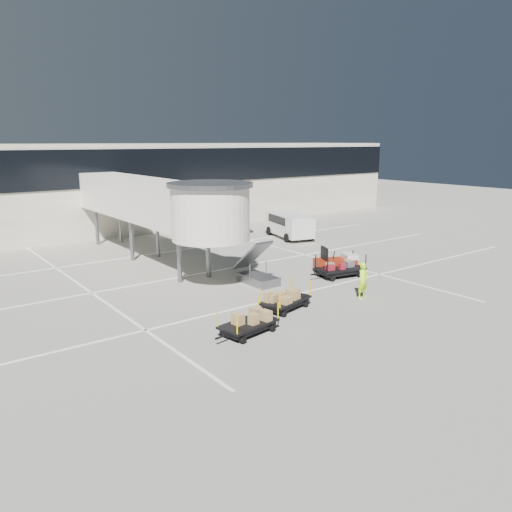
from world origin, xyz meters
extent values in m
plane|color=#9D998C|center=(0.00, 0.00, 0.00)|extent=(140.00, 140.00, 0.00)
cube|color=white|center=(0.00, 2.00, 0.01)|extent=(40.00, 0.15, 0.02)
cube|color=white|center=(0.00, 9.00, 0.01)|extent=(40.00, 0.15, 0.02)
cube|color=white|center=(0.00, 16.00, 0.01)|extent=(40.00, 0.15, 0.02)
cube|color=white|center=(6.00, 10.00, 0.01)|extent=(0.15, 30.00, 0.02)
cube|color=white|center=(-10.00, 10.00, 0.01)|extent=(0.15, 30.00, 0.02)
cube|color=white|center=(0.00, 30.00, 4.00)|extent=(64.00, 12.00, 8.00)
cube|color=black|center=(0.00, 23.95, 6.00)|extent=(64.00, 0.12, 3.20)
cube|color=white|center=(-4.00, 15.00, 4.30)|extent=(3.00, 18.00, 2.80)
cylinder|color=white|center=(-4.00, 6.00, 4.30)|extent=(4.40, 4.40, 3.00)
cylinder|color=slate|center=(-4.00, 6.00, 5.90)|extent=(4.80, 4.80, 0.25)
cylinder|color=slate|center=(-5.00, 8.00, 1.45)|extent=(0.28, 0.28, 2.90)
cylinder|color=slate|center=(-3.00, 8.00, 1.45)|extent=(0.28, 0.28, 2.90)
cylinder|color=slate|center=(-5.00, 15.00, 1.45)|extent=(0.28, 0.28, 2.90)
cylinder|color=slate|center=(-3.00, 15.00, 1.45)|extent=(0.28, 0.28, 2.90)
cylinder|color=slate|center=(-5.00, 22.00, 1.45)|extent=(0.28, 0.28, 2.90)
cylinder|color=slate|center=(-3.00, 22.00, 1.45)|extent=(0.28, 0.28, 2.90)
cube|color=slate|center=(-1.40, 5.00, 0.25)|extent=(1.40, 2.60, 0.50)
cube|color=slate|center=(-1.40, 5.60, 1.60)|extent=(1.20, 2.60, 2.06)
cube|color=slate|center=(-1.40, 7.00, 2.85)|extent=(1.40, 1.20, 0.12)
cube|color=maroon|center=(4.02, 3.97, 0.59)|extent=(2.87, 2.21, 0.65)
cube|color=silver|center=(4.90, 3.57, 1.02)|extent=(1.18, 1.39, 0.38)
cube|color=black|center=(3.33, 4.29, 1.24)|extent=(0.57, 1.03, 0.97)
cylinder|color=black|center=(2.94, 3.70, 0.34)|extent=(0.74, 0.53, 0.69)
cylinder|color=black|center=(3.53, 4.97, 0.34)|extent=(0.74, 0.53, 0.69)
cylinder|color=black|center=(4.51, 2.98, 0.34)|extent=(0.74, 0.53, 0.69)
cylinder|color=black|center=(5.09, 4.25, 0.34)|extent=(0.74, 0.53, 0.69)
cube|color=black|center=(3.57, 3.08, 0.54)|extent=(3.18, 2.00, 0.12)
cube|color=black|center=(3.57, 3.08, 0.36)|extent=(2.84, 1.73, 0.25)
cube|color=black|center=(1.78, 3.42, 0.39)|extent=(0.69, 0.21, 0.08)
cylinder|color=black|center=(2.43, 2.62, 0.17)|extent=(0.35, 0.20, 0.33)
cylinder|color=black|center=(2.68, 3.93, 0.17)|extent=(0.35, 0.20, 0.33)
cylinder|color=black|center=(4.46, 2.24, 0.17)|extent=(0.35, 0.20, 0.33)
cylinder|color=black|center=(4.71, 3.54, 0.17)|extent=(0.35, 0.20, 0.33)
cylinder|color=black|center=(2.05, 2.69, 0.98)|extent=(0.07, 0.07, 0.89)
cylinder|color=black|center=(2.30, 4.00, 0.98)|extent=(0.07, 0.07, 0.89)
cylinder|color=black|center=(4.84, 2.16, 0.98)|extent=(0.07, 0.07, 0.89)
cylinder|color=black|center=(5.08, 3.47, 0.98)|extent=(0.07, 0.07, 0.89)
cube|color=maroon|center=(2.60, 3.29, 0.79)|extent=(0.60, 0.47, 0.37)
cube|color=maroon|center=(4.08, 3.37, 0.73)|extent=(0.52, 0.45, 0.27)
cube|color=#91754F|center=(4.33, 3.10, 0.76)|extent=(0.48, 0.34, 0.33)
cube|color=#91754F|center=(2.98, 3.59, 0.73)|extent=(0.59, 0.41, 0.27)
cube|color=#91754F|center=(4.65, 3.21, 0.80)|extent=(0.53, 0.44, 0.41)
cube|color=#91754F|center=(2.81, 2.97, 0.75)|extent=(0.50, 0.44, 0.30)
cube|color=#171A49|center=(2.66, 3.65, 0.74)|extent=(0.56, 0.47, 0.29)
cube|color=#91754F|center=(4.27, 2.96, 0.81)|extent=(0.45, 0.38, 0.42)
cube|color=black|center=(-3.14, 0.41, 0.50)|extent=(2.95, 1.96, 0.11)
cube|color=black|center=(-3.14, 0.41, 0.33)|extent=(2.64, 1.70, 0.23)
cube|color=black|center=(-4.76, 0.01, 0.36)|extent=(0.63, 0.22, 0.07)
cylinder|color=black|center=(-3.92, -0.41, 0.15)|extent=(0.33, 0.20, 0.31)
cylinder|color=black|center=(-4.21, 0.77, 0.15)|extent=(0.33, 0.20, 0.31)
cylinder|color=black|center=(-2.08, 0.04, 0.15)|extent=(0.33, 0.20, 0.31)
cylinder|color=black|center=(-2.37, 1.23, 0.15)|extent=(0.33, 0.20, 0.31)
cylinder|color=#D9B60B|center=(-4.26, -0.49, 0.90)|extent=(0.06, 0.06, 0.81)
cylinder|color=#D9B60B|center=(-4.55, 0.69, 0.90)|extent=(0.06, 0.06, 0.81)
cylinder|color=#D9B60B|center=(-1.73, 0.13, 0.90)|extent=(0.06, 0.06, 0.81)
cylinder|color=#D9B60B|center=(-2.03, 1.31, 0.90)|extent=(0.06, 0.06, 0.81)
cube|color=tan|center=(-2.27, 0.94, 0.75)|extent=(0.60, 0.51, 0.39)
cube|color=tan|center=(-3.33, 0.01, 0.71)|extent=(0.64, 0.51, 0.32)
cube|color=tan|center=(-3.97, 0.28, 0.72)|extent=(0.54, 0.54, 0.34)
cube|color=tan|center=(-3.43, 0.45, 0.79)|extent=(0.62, 0.54, 0.49)
cube|color=tan|center=(-3.41, 0.52, 0.78)|extent=(0.52, 0.49, 0.46)
cube|color=tan|center=(-2.75, 0.30, 0.72)|extent=(0.49, 0.45, 0.33)
cube|color=tan|center=(-2.85, 0.47, 0.73)|extent=(0.47, 0.52, 0.36)
cube|color=tan|center=(-3.91, 0.26, 0.73)|extent=(0.53, 0.48, 0.36)
cube|color=black|center=(-6.56, -1.13, 0.49)|extent=(2.85, 1.77, 0.11)
cube|color=black|center=(-6.56, -1.13, 0.33)|extent=(2.56, 1.53, 0.22)
cube|color=black|center=(-8.18, -1.41, 0.36)|extent=(0.62, 0.18, 0.07)
cylinder|color=black|center=(-7.38, -1.88, 0.15)|extent=(0.32, 0.17, 0.30)
cylinder|color=black|center=(-7.59, -0.70, 0.15)|extent=(0.32, 0.17, 0.30)
cylinder|color=black|center=(-5.54, -1.56, 0.15)|extent=(0.32, 0.17, 0.30)
cylinder|color=black|center=(-5.75, -0.37, 0.15)|extent=(0.32, 0.17, 0.30)
cylinder|color=#D9B60B|center=(-7.72, -1.94, 0.89)|extent=(0.06, 0.06, 0.80)
cylinder|color=#D9B60B|center=(-7.93, -0.76, 0.89)|extent=(0.06, 0.06, 0.80)
cylinder|color=#D9B60B|center=(-5.20, -1.50, 0.89)|extent=(0.06, 0.06, 0.80)
cylinder|color=#D9B60B|center=(-5.41, -0.32, 0.89)|extent=(0.06, 0.06, 0.80)
cube|color=tan|center=(-6.97, -1.42, 0.76)|extent=(0.43, 0.47, 0.45)
cube|color=tan|center=(-6.76, -1.43, 0.77)|extent=(0.58, 0.44, 0.45)
cube|color=tan|center=(-6.69, -1.00, 0.70)|extent=(0.65, 0.55, 0.32)
cube|color=tan|center=(-5.68, -1.23, 0.76)|extent=(0.54, 0.48, 0.43)
imported|color=#BFFE1A|center=(1.38, -0.65, 0.99)|extent=(0.74, 0.51, 1.98)
cube|color=silver|center=(9.43, 14.84, 1.19)|extent=(3.45, 5.79, 1.75)
cube|color=silver|center=(10.02, 17.19, 0.85)|extent=(2.18, 1.11, 1.02)
cube|color=black|center=(9.48, 15.06, 1.64)|extent=(2.98, 3.83, 0.70)
cylinder|color=black|center=(7.95, 13.35, 0.38)|extent=(0.45, 0.81, 0.77)
cylinder|color=black|center=(10.03, 12.83, 0.38)|extent=(0.45, 0.81, 0.77)
cylinder|color=black|center=(8.83, 16.85, 0.38)|extent=(0.45, 0.81, 0.77)
cylinder|color=black|center=(10.91, 16.33, 0.38)|extent=(0.45, 0.81, 0.77)
camera|label=1|loc=(-18.62, -17.77, 8.27)|focal=35.00mm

